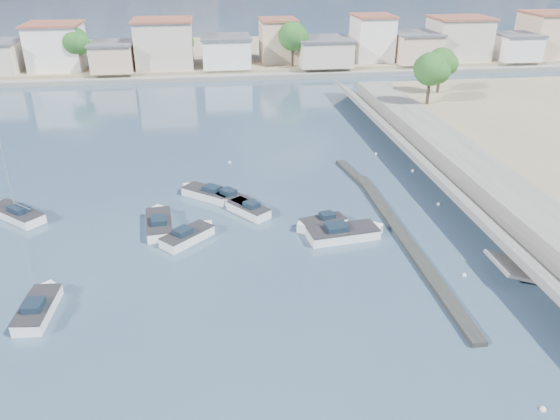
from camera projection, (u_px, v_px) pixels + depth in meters
name	position (u px, v px, depth m)	size (l,w,h in m)	color
ground	(272.00, 131.00, 69.66)	(400.00, 400.00, 0.00)	#2E485D
seawall_walkway	(521.00, 207.00, 47.47)	(5.00, 90.00, 1.80)	slate
breakwater	(393.00, 224.00, 46.09)	(2.00, 31.02, 0.35)	black
far_shore_land	(242.00, 54.00, 115.70)	(160.00, 40.00, 1.40)	gray
far_shore_quay	(251.00, 77.00, 97.11)	(160.00, 2.50, 0.80)	slate
far_town	(304.00, 44.00, 101.72)	(113.01, 12.80, 8.35)	beige
shore_trees	(300.00, 44.00, 93.02)	(74.56, 38.32, 7.92)	#38281E
motorboat_a	(39.00, 307.00, 35.14)	(2.16, 5.25, 1.48)	white
motorboat_b	(190.00, 236.00, 43.83)	(4.45, 4.30, 1.48)	white
motorboat_c	(206.00, 193.00, 51.34)	(5.02, 4.61, 1.48)	white
motorboat_d	(320.00, 224.00, 45.70)	(4.39, 2.58, 1.48)	white
motorboat_e	(159.00, 223.00, 45.83)	(2.55, 5.86, 1.48)	white
motorboat_f	(247.00, 209.00, 48.23)	(3.83, 4.30, 1.48)	white
motorboat_g	(234.00, 201.00, 49.86)	(4.15, 4.50, 1.48)	white
motorboat_h	(346.00, 233.00, 44.22)	(6.49, 2.98, 1.48)	white
sailboat	(15.00, 213.00, 47.45)	(5.58, 5.33, 9.00)	white
mooring_buoys	(392.00, 208.00, 49.30)	(19.35, 38.23, 0.35)	white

